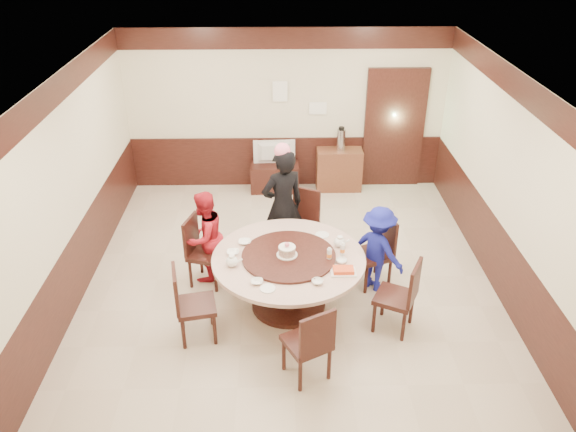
{
  "coord_description": "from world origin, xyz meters",
  "views": [
    {
      "loc": [
        -0.16,
        -6.35,
        4.55
      ],
      "look_at": [
        -0.03,
        -0.2,
        1.1
      ],
      "focal_mm": 35.0,
      "sensor_mm": 36.0,
      "label": 1
    }
  ],
  "objects_px": {
    "birthday_cake": "(287,251)",
    "shrimp_platter": "(343,271)",
    "tv_stand": "(275,177)",
    "thermos": "(341,140)",
    "television": "(274,153)",
    "person_red": "(205,237)",
    "person_blue": "(378,249)",
    "person_standing": "(283,206)",
    "side_cabinet": "(339,169)",
    "banquet_table": "(289,271)"
  },
  "relations": [
    {
      "from": "person_red",
      "to": "side_cabinet",
      "type": "distance_m",
      "value": 3.43
    },
    {
      "from": "person_blue",
      "to": "thermos",
      "type": "distance_m",
      "value": 3.02
    },
    {
      "from": "side_cabinet",
      "to": "television",
      "type": "bearing_deg",
      "value": -178.51
    },
    {
      "from": "television",
      "to": "banquet_table",
      "type": "bearing_deg",
      "value": 90.3
    },
    {
      "from": "television",
      "to": "shrimp_platter",
      "type": "bearing_deg",
      "value": 99.63
    },
    {
      "from": "person_red",
      "to": "side_cabinet",
      "type": "xyz_separation_m",
      "value": [
        2.08,
        2.72,
        -0.27
      ]
    },
    {
      "from": "person_blue",
      "to": "television",
      "type": "bearing_deg",
      "value": -19.95
    },
    {
      "from": "birthday_cake",
      "to": "shrimp_platter",
      "type": "height_order",
      "value": "birthday_cake"
    },
    {
      "from": "person_standing",
      "to": "person_blue",
      "type": "height_order",
      "value": "person_standing"
    },
    {
      "from": "birthday_cake",
      "to": "tv_stand",
      "type": "distance_m",
      "value": 3.41
    },
    {
      "from": "shrimp_platter",
      "to": "side_cabinet",
      "type": "relative_size",
      "value": 0.38
    },
    {
      "from": "thermos",
      "to": "birthday_cake",
      "type": "bearing_deg",
      "value": -106.52
    },
    {
      "from": "person_red",
      "to": "person_blue",
      "type": "height_order",
      "value": "person_red"
    },
    {
      "from": "person_red",
      "to": "banquet_table",
      "type": "bearing_deg",
      "value": 95.36
    },
    {
      "from": "side_cabinet",
      "to": "thermos",
      "type": "height_order",
      "value": "thermos"
    },
    {
      "from": "person_red",
      "to": "tv_stand",
      "type": "bearing_deg",
      "value": -162.82
    },
    {
      "from": "person_standing",
      "to": "birthday_cake",
      "type": "relative_size",
      "value": 6.57
    },
    {
      "from": "television",
      "to": "thermos",
      "type": "xyz_separation_m",
      "value": [
        1.16,
        0.03,
        0.23
      ]
    },
    {
      "from": "tv_stand",
      "to": "side_cabinet",
      "type": "relative_size",
      "value": 1.06
    },
    {
      "from": "banquet_table",
      "to": "person_standing",
      "type": "xyz_separation_m",
      "value": [
        -0.06,
        1.13,
        0.32
      ]
    },
    {
      "from": "person_standing",
      "to": "thermos",
      "type": "height_order",
      "value": "person_standing"
    },
    {
      "from": "person_standing",
      "to": "television",
      "type": "xyz_separation_m",
      "value": [
        -0.12,
        2.22,
        -0.14
      ]
    },
    {
      "from": "banquet_table",
      "to": "person_blue",
      "type": "relative_size",
      "value": 1.58
    },
    {
      "from": "banquet_table",
      "to": "side_cabinet",
      "type": "distance_m",
      "value": 3.52
    },
    {
      "from": "person_standing",
      "to": "tv_stand",
      "type": "relative_size",
      "value": 2.0
    },
    {
      "from": "banquet_table",
      "to": "tv_stand",
      "type": "height_order",
      "value": "banquet_table"
    },
    {
      "from": "person_standing",
      "to": "birthday_cake",
      "type": "xyz_separation_m",
      "value": [
        0.04,
        -1.13,
        -0.01
      ]
    },
    {
      "from": "banquet_table",
      "to": "person_red",
      "type": "relative_size",
      "value": 1.46
    },
    {
      "from": "thermos",
      "to": "tv_stand",
      "type": "bearing_deg",
      "value": -178.52
    },
    {
      "from": "shrimp_platter",
      "to": "television",
      "type": "height_order",
      "value": "television"
    },
    {
      "from": "person_blue",
      "to": "television",
      "type": "xyz_separation_m",
      "value": [
        -1.35,
        2.96,
        0.11
      ]
    },
    {
      "from": "person_red",
      "to": "television",
      "type": "bearing_deg",
      "value": -162.82
    },
    {
      "from": "thermos",
      "to": "person_standing",
      "type": "bearing_deg",
      "value": -114.84
    },
    {
      "from": "banquet_table",
      "to": "shrimp_platter",
      "type": "xyz_separation_m",
      "value": [
        0.63,
        -0.35,
        0.24
      ]
    },
    {
      "from": "person_red",
      "to": "shrimp_platter",
      "type": "relative_size",
      "value": 4.32
    },
    {
      "from": "person_blue",
      "to": "shrimp_platter",
      "type": "xyz_separation_m",
      "value": [
        -0.54,
        -0.74,
        0.18
      ]
    },
    {
      "from": "side_cabinet",
      "to": "shrimp_platter",
      "type": "bearing_deg",
      "value": -95.17
    },
    {
      "from": "person_standing",
      "to": "thermos",
      "type": "relative_size",
      "value": 4.47
    },
    {
      "from": "person_red",
      "to": "thermos",
      "type": "distance_m",
      "value": 3.44
    },
    {
      "from": "person_blue",
      "to": "television",
      "type": "height_order",
      "value": "person_blue"
    },
    {
      "from": "tv_stand",
      "to": "television",
      "type": "relative_size",
      "value": 1.16
    },
    {
      "from": "person_red",
      "to": "thermos",
      "type": "relative_size",
      "value": 3.41
    },
    {
      "from": "television",
      "to": "person_standing",
      "type": "bearing_deg",
      "value": 90.32
    },
    {
      "from": "person_standing",
      "to": "side_cabinet",
      "type": "xyz_separation_m",
      "value": [
        1.03,
        2.25,
        -0.47
      ]
    },
    {
      "from": "birthday_cake",
      "to": "tv_stand",
      "type": "bearing_deg",
      "value": 92.69
    },
    {
      "from": "birthday_cake",
      "to": "thermos",
      "type": "distance_m",
      "value": 3.53
    },
    {
      "from": "person_red",
      "to": "tv_stand",
      "type": "relative_size",
      "value": 1.52
    },
    {
      "from": "tv_stand",
      "to": "thermos",
      "type": "relative_size",
      "value": 2.24
    },
    {
      "from": "shrimp_platter",
      "to": "tv_stand",
      "type": "distance_m",
      "value": 3.83
    },
    {
      "from": "shrimp_platter",
      "to": "birthday_cake",
      "type": "bearing_deg",
      "value": 152.1
    }
  ]
}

